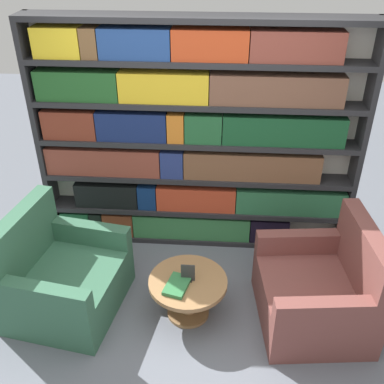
{
  "coord_description": "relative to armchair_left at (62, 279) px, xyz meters",
  "views": [
    {
      "loc": [
        0.23,
        -2.46,
        2.98
      ],
      "look_at": [
        -0.01,
        0.8,
        0.96
      ],
      "focal_mm": 42.0,
      "sensor_mm": 36.0,
      "label": 1
    }
  ],
  "objects": [
    {
      "name": "stray_book",
      "position": [
        1.02,
        -0.12,
        0.1
      ],
      "size": [
        0.23,
        0.3,
        0.03
      ],
      "color": "#2D703D",
      "rests_on": "coffee_table"
    },
    {
      "name": "table_sign",
      "position": [
        1.1,
        -0.03,
        0.16
      ],
      "size": [
        0.12,
        0.06,
        0.16
      ],
      "color": "black",
      "rests_on": "coffee_table"
    },
    {
      "name": "bookshelf",
      "position": [
        1.06,
        1.08,
        0.83
      ],
      "size": [
        3.07,
        0.3,
        2.28
      ],
      "color": "silver",
      "rests_on": "ground_plane"
    },
    {
      "name": "armchair_left",
      "position": [
        0.0,
        0.0,
        0.0
      ],
      "size": [
        1.01,
        1.07,
        0.92
      ],
      "rotation": [
        0.0,
        0.0,
        1.4
      ],
      "color": "#336047",
      "rests_on": "ground_plane"
    },
    {
      "name": "coffee_table",
      "position": [
        1.1,
        -0.03,
        -0.02
      ],
      "size": [
        0.66,
        0.66,
        0.39
      ],
      "color": "olive",
      "rests_on": "ground_plane"
    },
    {
      "name": "armchair_right",
      "position": [
        2.2,
        -0.0,
        0.0
      ],
      "size": [
        0.95,
        1.03,
        0.92
      ],
      "rotation": [
        0.0,
        0.0,
        -1.47
      ],
      "color": "brown",
      "rests_on": "ground_plane"
    },
    {
      "name": "ground_plane",
      "position": [
        1.1,
        -0.36,
        -0.3
      ],
      "size": [
        14.0,
        14.0,
        0.0
      ],
      "primitive_type": "plane",
      "color": "slate"
    }
  ]
}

